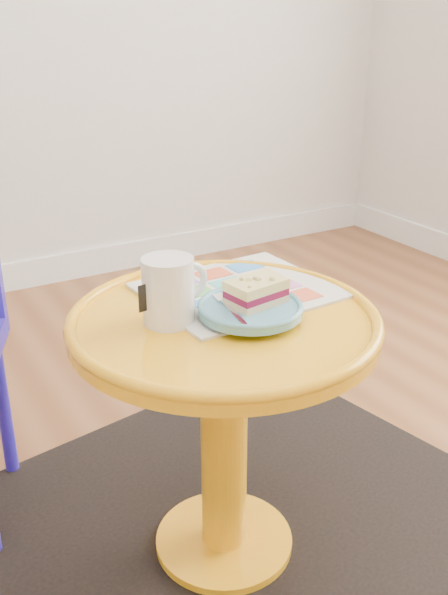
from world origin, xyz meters
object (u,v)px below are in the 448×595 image
side_table (224,389)px  plate (250,310)px  mug (170,288)px  newspaper (238,290)px

side_table → plate: size_ratio=3.01×
side_table → mug: mug is taller
plate → side_table: bearing=138.9°
side_table → newspaper: size_ratio=1.61×
side_table → mug: (-0.09, 0.03, 0.22)m
side_table → plate: plate is taller
mug → side_table: bearing=-28.7°
newspaper → mug: (-0.18, -0.06, 0.06)m
newspaper → mug: bearing=-164.8°
mug → plate: mug is taller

